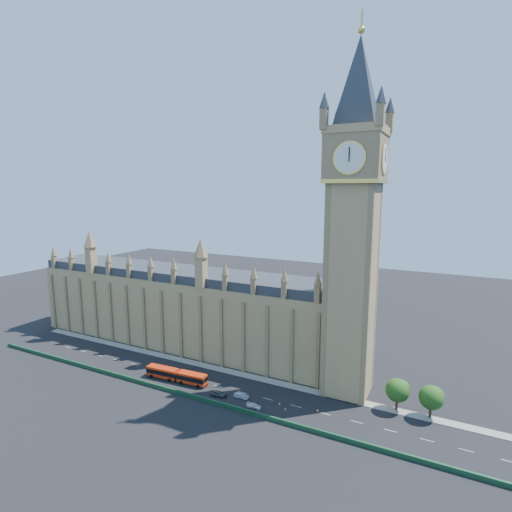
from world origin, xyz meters
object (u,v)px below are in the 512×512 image
at_px(car_grey, 219,394).
at_px(car_white, 254,406).
at_px(red_bus, 176,375).
at_px(car_silver, 241,396).

height_order(car_grey, car_white, car_grey).
xyz_separation_m(red_bus, car_white, (27.47, -2.95, -1.18)).
bearing_deg(car_white, red_bus, 83.99).
bearing_deg(car_silver, car_white, -122.38).
xyz_separation_m(car_grey, car_silver, (6.02, 2.07, -0.09)).
height_order(red_bus, car_white, red_bus).
height_order(car_silver, car_white, car_silver).
distance_m(car_grey, car_white, 11.49).
relative_size(car_silver, car_white, 1.00).
distance_m(car_silver, car_white, 6.21).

